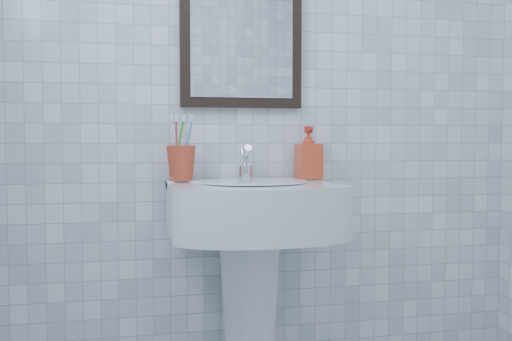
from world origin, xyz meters
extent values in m
cube|color=white|center=(0.00, 1.20, 1.25)|extent=(2.20, 0.02, 2.50)
cone|color=white|center=(-0.12, 1.02, 0.39)|extent=(0.24, 0.24, 0.78)
cube|color=white|center=(-0.12, 0.96, 0.85)|extent=(0.62, 0.44, 0.19)
cube|color=white|center=(-0.12, 1.13, 0.93)|extent=(0.62, 0.11, 0.03)
cylinder|color=white|center=(-0.12, 0.93, 0.95)|extent=(0.39, 0.39, 0.01)
cylinder|color=silver|center=(-0.12, 1.10, 0.98)|extent=(0.06, 0.06, 0.06)
cylinder|color=silver|center=(-0.12, 1.09, 1.05)|extent=(0.03, 0.11, 0.09)
cylinder|color=silver|center=(-0.12, 1.13, 1.02)|extent=(0.04, 0.06, 0.10)
imported|color=red|center=(0.15, 1.11, 1.05)|extent=(0.10, 0.10, 0.21)
cube|color=black|center=(-0.12, 1.18, 1.55)|extent=(0.50, 0.04, 0.62)
cube|color=silver|center=(-0.12, 1.16, 1.55)|extent=(0.42, 0.00, 0.54)
camera|label=1|loc=(-0.55, -1.12, 1.10)|focal=40.00mm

